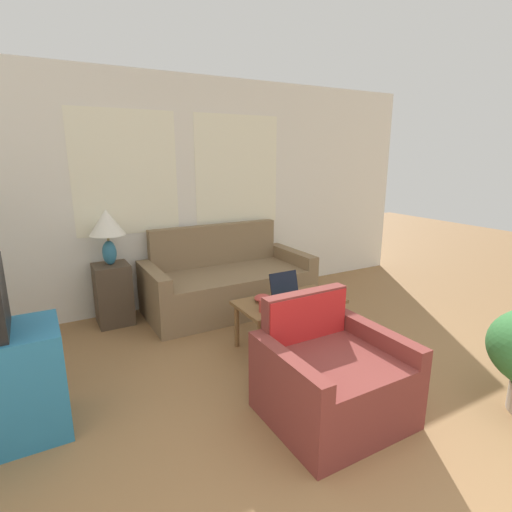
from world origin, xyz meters
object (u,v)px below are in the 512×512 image
(coffee_table, at_px, (289,306))
(snack_bowl, at_px, (263,298))
(couch, at_px, (227,284))
(armchair, at_px, (329,378))
(table_lamp, at_px, (107,226))
(cup_yellow, at_px, (320,293))
(laptop, at_px, (289,294))
(cup_navy, at_px, (263,306))

(coffee_table, height_order, snack_bowl, snack_bowl)
(coffee_table, distance_m, snack_bowl, 0.26)
(couch, height_order, armchair, couch)
(table_lamp, bearing_deg, cup_yellow, -40.15)
(coffee_table, xyz_separation_m, laptop, (0.01, 0.02, 0.11))
(snack_bowl, bearing_deg, cup_navy, -119.52)
(table_lamp, xyz_separation_m, laptop, (1.33, -1.31, -0.54))
(couch, height_order, laptop, couch)
(armchair, height_order, coffee_table, armchair)
(table_lamp, distance_m, cup_yellow, 2.22)
(cup_yellow, bearing_deg, laptop, 166.68)
(couch, relative_size, armchair, 2.14)
(coffee_table, height_order, cup_yellow, cup_yellow)
(table_lamp, distance_m, snack_bowl, 1.74)
(couch, distance_m, armchair, 2.15)
(armchair, height_order, table_lamp, table_lamp)
(coffee_table, xyz_separation_m, cup_yellow, (0.32, -0.05, 0.09))
(cup_navy, xyz_separation_m, cup_yellow, (0.66, 0.06, -0.02))
(couch, relative_size, table_lamp, 3.28)
(cup_yellow, bearing_deg, cup_navy, -174.64)
(couch, distance_m, coffee_table, 1.16)
(laptop, bearing_deg, coffee_table, -115.89)
(couch, bearing_deg, coffee_table, -85.46)
(table_lamp, height_order, coffee_table, table_lamp)
(armchair, xyz_separation_m, table_lamp, (-0.99, 2.31, 0.78))
(armchair, distance_m, laptop, 1.09)
(cup_navy, bearing_deg, armchair, -89.35)
(laptop, height_order, snack_bowl, laptop)
(cup_yellow, bearing_deg, armchair, -124.99)
(armchair, bearing_deg, cup_yellow, 55.01)
(cup_navy, bearing_deg, cup_yellow, 5.36)
(armchair, distance_m, table_lamp, 2.63)
(couch, relative_size, snack_bowl, 11.99)
(armchair, bearing_deg, snack_bowl, 84.28)
(armchair, distance_m, cup_navy, 0.90)
(laptop, bearing_deg, couch, 95.16)
(table_lamp, xyz_separation_m, coffee_table, (1.32, -1.33, -0.65))
(couch, xyz_separation_m, laptop, (0.10, -1.13, 0.22))
(cup_navy, relative_size, cup_yellow, 1.11)
(table_lamp, relative_size, cup_yellow, 5.83)
(snack_bowl, bearing_deg, table_lamp, 131.50)
(couch, distance_m, cup_yellow, 1.29)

